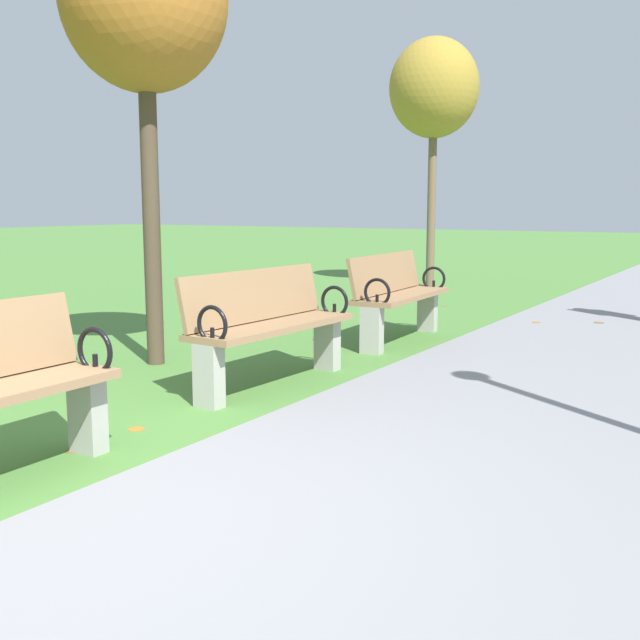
{
  "coord_description": "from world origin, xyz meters",
  "views": [
    {
      "loc": [
        2.83,
        -2.19,
        1.39
      ],
      "look_at": [
        -0.05,
        2.52,
        0.55
      ],
      "focal_mm": 42.33,
      "sensor_mm": 36.0,
      "label": 1
    }
  ],
  "objects_px": {
    "park_bench_3": "(398,295)",
    "tree_2": "(144,2)",
    "tree_3": "(434,90)",
    "park_bench_2": "(268,324)"
  },
  "relations": [
    {
      "from": "park_bench_3",
      "to": "park_bench_2",
      "type": "bearing_deg",
      "value": -90.0
    },
    {
      "from": "park_bench_3",
      "to": "tree_3",
      "type": "height_order",
      "value": "tree_3"
    },
    {
      "from": "park_bench_3",
      "to": "tree_2",
      "type": "bearing_deg",
      "value": -121.94
    },
    {
      "from": "tree_2",
      "to": "park_bench_2",
      "type": "bearing_deg",
      "value": -6.52
    },
    {
      "from": "tree_2",
      "to": "tree_3",
      "type": "distance_m",
      "value": 7.28
    },
    {
      "from": "park_bench_2",
      "to": "tree_3",
      "type": "xyz_separation_m",
      "value": [
        -1.83,
        7.41,
        2.82
      ]
    },
    {
      "from": "park_bench_2",
      "to": "park_bench_3",
      "type": "xyz_separation_m",
      "value": [
        -0.0,
        2.3,
        0.0
      ]
    },
    {
      "from": "park_bench_3",
      "to": "tree_2",
      "type": "distance_m",
      "value": 3.61
    },
    {
      "from": "tree_3",
      "to": "park_bench_3",
      "type": "bearing_deg",
      "value": -70.34
    },
    {
      "from": "park_bench_2",
      "to": "park_bench_3",
      "type": "height_order",
      "value": "same"
    }
  ]
}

